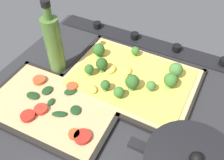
{
  "coord_description": "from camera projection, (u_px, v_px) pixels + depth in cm",
  "views": [
    {
      "loc": [
        -18.06,
        39.11,
        51.73
      ],
      "look_at": [
        3.21,
        -2.34,
        4.77
      ],
      "focal_mm": 39.5,
      "sensor_mm": 36.0,
      "label": 1
    }
  ],
  "objects": [
    {
      "name": "baking_tray_back",
      "position": [
        52.0,
        107.0,
        0.65
      ],
      "size": [
        35.57,
        23.27,
        1.3
      ],
      "color": "black",
      "rests_on": "ground_plane"
    },
    {
      "name": "baking_tray_front",
      "position": [
        130.0,
        80.0,
        0.72
      ],
      "size": [
        38.41,
        28.83,
        1.3
      ],
      "color": "black",
      "rests_on": "ground_plane"
    },
    {
      "name": "stove_control_panel",
      "position": [
        155.0,
        44.0,
        0.84
      ],
      "size": [
        72.33,
        7.0,
        2.6
      ],
      "color": "black",
      "rests_on": "ground_plane"
    },
    {
      "name": "veggie_pizza_back",
      "position": [
        52.0,
        106.0,
        0.65
      ],
      "size": [
        33.1,
        20.81,
        1.9
      ],
      "color": "tan",
      "rests_on": "baking_tray_back"
    },
    {
      "name": "broccoli_pizza",
      "position": [
        130.0,
        76.0,
        0.71
      ],
      "size": [
        35.97,
        26.39,
        6.14
      ],
      "color": "tan",
      "rests_on": "baking_tray_front"
    },
    {
      "name": "ground_plane",
      "position": [
        118.0,
        105.0,
        0.68
      ],
      "size": [
        75.34,
        63.32,
        3.0
      ],
      "primitive_type": "cube",
      "color": "#28282B"
    },
    {
      "name": "oil_bottle",
      "position": [
        54.0,
        45.0,
        0.69
      ],
      "size": [
        4.8,
        4.8,
        23.14
      ],
      "color": "#476B2D",
      "rests_on": "ground_plane"
    }
  ]
}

